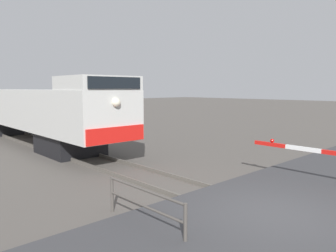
# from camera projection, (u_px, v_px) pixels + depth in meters

# --- Properties ---
(ground_plane) EXTENTS (160.00, 160.00, 0.00)m
(ground_plane) POSITION_uv_depth(u_px,v_px,m) (276.00, 220.00, 7.99)
(ground_plane) COLOR #514C47
(rail_track_left) EXTENTS (0.08, 80.00, 0.15)m
(rail_track_left) POSITION_uv_depth(u_px,v_px,m) (260.00, 225.00, 7.50)
(rail_track_left) COLOR #59544C
(rail_track_left) RESTS_ON ground_plane
(rail_track_right) EXTENTS (0.08, 80.00, 0.15)m
(rail_track_right) POSITION_uv_depth(u_px,v_px,m) (290.00, 210.00, 8.46)
(rail_track_right) COLOR #59544C
(rail_track_right) RESTS_ON ground_plane
(road_surface) EXTENTS (36.00, 5.25, 0.16)m
(road_surface) POSITION_uv_depth(u_px,v_px,m) (276.00, 217.00, 7.98)
(road_surface) COLOR #38383A
(road_surface) RESTS_ON ground_plane
(locomotive) EXTENTS (2.85, 18.56, 3.76)m
(locomotive) POSITION_uv_depth(u_px,v_px,m) (33.00, 110.00, 19.35)
(locomotive) COLOR black
(locomotive) RESTS_ON ground_plane
(guard_railing) EXTENTS (0.08, 2.77, 0.95)m
(guard_railing) POSITION_uv_depth(u_px,v_px,m) (144.00, 202.00, 7.49)
(guard_railing) COLOR #4C4742
(guard_railing) RESTS_ON ground_plane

